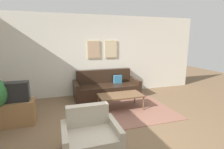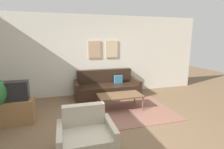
{
  "view_description": "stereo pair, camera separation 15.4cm",
  "coord_description": "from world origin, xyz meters",
  "px_view_note": "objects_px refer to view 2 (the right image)",
  "views": [
    {
      "loc": [
        -1.13,
        -3.14,
        1.89
      ],
      "look_at": [
        0.45,
        1.78,
        0.85
      ],
      "focal_mm": 28.0,
      "sensor_mm": 36.0,
      "label": 1
    },
    {
      "loc": [
        -0.98,
        -3.19,
        1.89
      ],
      "look_at": [
        0.45,
        1.78,
        0.85
      ],
      "focal_mm": 28.0,
      "sensor_mm": 36.0,
      "label": 2
    }
  ],
  "objects_px": {
    "couch": "(107,88)",
    "tv": "(12,91)",
    "coffee_table": "(120,96)",
    "armchair": "(86,139)"
  },
  "relations": [
    {
      "from": "tv",
      "to": "armchair",
      "type": "relative_size",
      "value": 0.73
    },
    {
      "from": "coffee_table",
      "to": "armchair",
      "type": "xyz_separation_m",
      "value": [
        -1.15,
        -1.65,
        -0.12
      ]
    },
    {
      "from": "couch",
      "to": "tv",
      "type": "relative_size",
      "value": 3.18
    },
    {
      "from": "couch",
      "to": "tv",
      "type": "height_order",
      "value": "tv"
    },
    {
      "from": "tv",
      "to": "armchair",
      "type": "bearing_deg",
      "value": -47.46
    },
    {
      "from": "armchair",
      "to": "tv",
      "type": "bearing_deg",
      "value": 131.11
    },
    {
      "from": "couch",
      "to": "tv",
      "type": "xyz_separation_m",
      "value": [
        -2.5,
        -1.29,
        0.47
      ]
    },
    {
      "from": "armchair",
      "to": "coffee_table",
      "type": "bearing_deg",
      "value": 53.81
    },
    {
      "from": "couch",
      "to": "coffee_table",
      "type": "xyz_separation_m",
      "value": [
        0.07,
        -1.18,
        0.09
      ]
    },
    {
      "from": "couch",
      "to": "armchair",
      "type": "relative_size",
      "value": 2.31
    }
  ]
}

